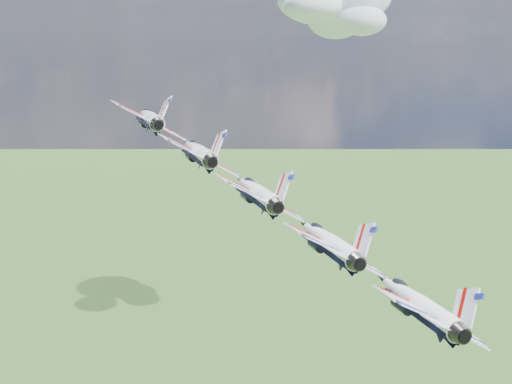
# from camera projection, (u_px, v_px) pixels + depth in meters

# --- Properties ---
(cloud_far) EXTENTS (67.16, 52.77, 26.39)m
(cloud_far) POSITION_uv_depth(u_px,v_px,m) (337.00, 10.00, 311.47)
(cloud_far) COLOR white
(jet_0) EXTENTS (16.33, 18.63, 9.22)m
(jet_0) POSITION_uv_depth(u_px,v_px,m) (149.00, 118.00, 94.53)
(jet_0) COLOR white
(jet_1) EXTENTS (16.33, 18.63, 9.22)m
(jet_1) POSITION_uv_depth(u_px,v_px,m) (198.00, 152.00, 86.69)
(jet_1) COLOR white
(jet_2) EXTENTS (16.33, 18.63, 9.22)m
(jet_2) POSITION_uv_depth(u_px,v_px,m) (256.00, 192.00, 78.84)
(jet_2) COLOR white
(jet_3) EXTENTS (16.33, 18.63, 9.22)m
(jet_3) POSITION_uv_depth(u_px,v_px,m) (327.00, 241.00, 71.00)
(jet_3) COLOR silver
(jet_4) EXTENTS (16.33, 18.63, 9.22)m
(jet_4) POSITION_uv_depth(u_px,v_px,m) (416.00, 303.00, 63.16)
(jet_4) COLOR white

